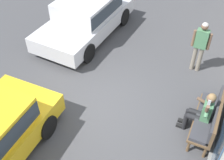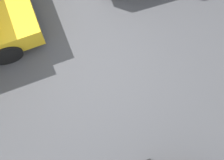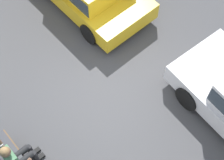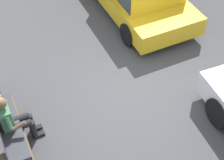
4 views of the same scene
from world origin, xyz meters
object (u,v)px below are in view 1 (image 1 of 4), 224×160
Objects in this scene: parked_car_near at (86,15)px; pedestrian_standing at (201,43)px; bench at (211,117)px; person_on_phone at (202,111)px.

pedestrian_standing reaches higher than parked_car_near.
pedestrian_standing is (-2.36, -0.83, 0.44)m from bench.
person_on_phone is 2.50m from pedestrian_standing.
parked_car_near is at bearing -118.96° from bench.
person_on_phone is 5.52m from parked_car_near.
person_on_phone is at bearing 14.22° from pedestrian_standing.
pedestrian_standing is (-2.40, -0.61, 0.31)m from person_on_phone.
person_on_phone is at bearing -79.36° from bench.
person_on_phone is 0.31× the size of parked_car_near.
bench is 1.28× the size of person_on_phone.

